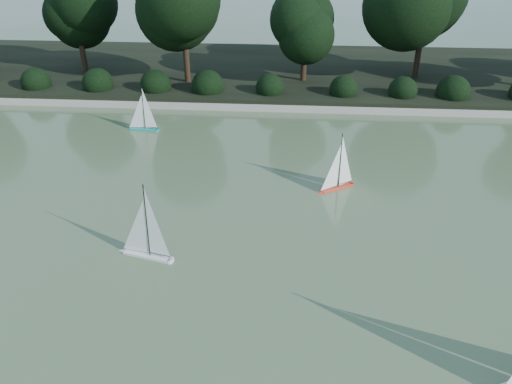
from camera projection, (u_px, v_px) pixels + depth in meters
ground at (241, 303)px, 7.78m from camera, size 80.00×80.00×0.00m
pond_coping at (271, 108)px, 15.61m from camera, size 40.00×0.35×0.18m
far_bank at (276, 71)px, 19.08m from camera, size 40.00×8.00×0.30m
tree_line at (313, 10)px, 16.43m from camera, size 26.31×3.93×4.39m
shrub_hedge at (273, 88)px, 16.22m from camera, size 29.10×1.10×1.10m
sailboat_white_a at (142, 244)px, 8.78m from camera, size 1.11×0.44×1.53m
sailboat_orange at (335, 181)px, 10.97m from camera, size 0.91×0.67×1.38m
sailboat_teal at (141, 123)px, 14.10m from camera, size 0.99×0.22×1.35m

